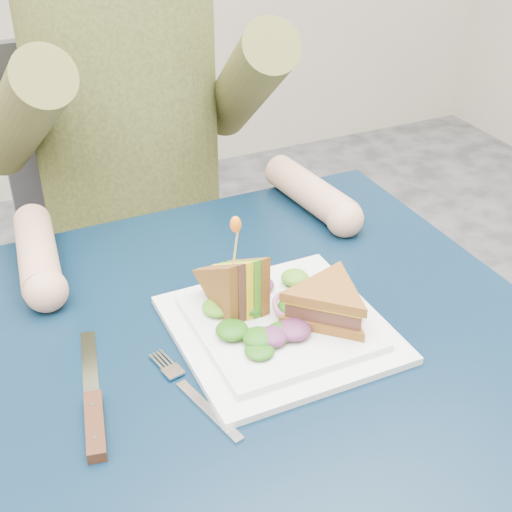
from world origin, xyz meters
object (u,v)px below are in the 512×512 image
diner (124,71)px  plate (279,326)px  sandwich_upright (237,287)px  chair (127,228)px  table (261,385)px  fork (196,396)px  knife (94,413)px  sandwich_flat (328,303)px

diner → plate: bearing=-87.2°
sandwich_upright → chair: bearing=88.8°
table → chair: bearing=90.0°
fork → diner: bearing=79.6°
plate → sandwich_upright: size_ratio=2.10×
sandwich_upright → knife: 0.24m
sandwich_upright → knife: (-0.21, -0.09, -0.05)m
diner → knife: (-0.23, -0.61, -0.18)m
diner → fork: size_ratio=4.18×
table → sandwich_upright: bearing=104.9°
table → diner: 0.62m
sandwich_flat → fork: (-0.20, -0.04, -0.04)m
plate → knife: size_ratio=1.18×
sandwich_flat → sandwich_upright: 0.12m
sandwich_upright → diner: bearing=88.6°
plate → sandwich_flat: (0.06, -0.03, 0.04)m
diner → plate: 0.58m
diner → knife: diner is taller
chair → sandwich_upright: bearing=-91.2°
plate → fork: plate is taller
table → knife: bearing=-168.4°
table → plate: size_ratio=2.88×
table → fork: bearing=-150.1°
table → fork: 0.16m
diner → sandwich_upright: bearing=-91.4°
diner → knife: bearing=-110.5°
diner → fork: diner is taller
diner → sandwich_flat: bearing=-82.0°
chair → knife: bearing=-107.6°
diner → chair: bearing=90.0°
plate → sandwich_flat: bearing=-24.4°
diner → plate: (0.03, -0.56, -0.18)m
table → fork: fork is taller
diner → plate: diner is taller
sandwich_upright → sandwich_flat: bearing=-36.5°
chair → fork: 0.77m
table → diner: diner is taller
fork → knife: bearing=170.5°
diner → fork: 0.66m
table → diner: size_ratio=1.01×
knife → diner: bearing=69.5°
plate → chair: bearing=92.3°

